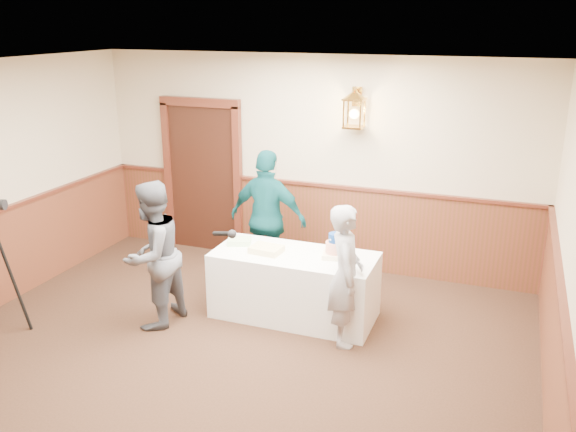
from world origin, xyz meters
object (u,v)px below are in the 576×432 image
object	(u,v)px
sheet_cake_yellow	(266,249)
assistant_p	(268,219)
display_table	(294,285)
interviewer	(153,255)
baker	(346,275)
tiered_cake	(335,248)
sheet_cake_green	(239,241)

from	to	relation	value
sheet_cake_yellow	assistant_p	distance (m)	0.85
sheet_cake_yellow	assistant_p	world-z (taller)	assistant_p
display_table	interviewer	distance (m)	1.59
display_table	interviewer	xyz separation A→B (m)	(-1.36, -0.71, 0.43)
display_table	assistant_p	distance (m)	1.07
baker	tiered_cake	bearing A→B (deg)	11.64
assistant_p	interviewer	bearing A→B (deg)	66.38
interviewer	assistant_p	distance (m)	1.62
sheet_cake_yellow	sheet_cake_green	xyz separation A→B (m)	(-0.39, 0.14, -0.00)
display_table	baker	distance (m)	0.85
tiered_cake	interviewer	distance (m)	1.96
assistant_p	baker	bearing A→B (deg)	143.77
display_table	sheet_cake_yellow	world-z (taller)	sheet_cake_yellow
display_table	sheet_cake_green	world-z (taller)	sheet_cake_green
sheet_cake_yellow	interviewer	xyz separation A→B (m)	(-1.05, -0.65, 0.03)
sheet_cake_yellow	sheet_cake_green	world-z (taller)	sheet_cake_yellow
assistant_p	tiered_cake	bearing A→B (deg)	151.87
sheet_cake_green	interviewer	xyz separation A→B (m)	(-0.66, -0.78, 0.03)
assistant_p	display_table	bearing A→B (deg)	133.84
sheet_cake_green	baker	xyz separation A→B (m)	(1.38, -0.43, -0.03)
interviewer	assistant_p	bearing A→B (deg)	159.85
tiered_cake	baker	xyz separation A→B (m)	(0.24, -0.43, -0.11)
baker	display_table	bearing A→B (deg)	44.85
sheet_cake_green	interviewer	distance (m)	1.02
tiered_cake	baker	world-z (taller)	baker
display_table	baker	size ratio (longest dim) A/B	1.21
baker	sheet_cake_yellow	bearing A→B (deg)	56.04
interviewer	baker	distance (m)	2.07
sheet_cake_yellow	interviewer	world-z (taller)	interviewer
sheet_cake_green	tiered_cake	bearing A→B (deg)	-0.13
display_table	sheet_cake_green	distance (m)	0.81
tiered_cake	assistant_p	distance (m)	1.24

